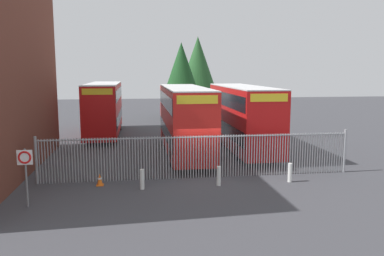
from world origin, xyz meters
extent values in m
plane|color=#3D3D42|center=(0.00, 8.00, 0.00)|extent=(100.00, 100.00, 0.00)
cylinder|color=gray|center=(-8.18, 0.00, 1.10)|extent=(0.06, 0.06, 2.20)
cylinder|color=gray|center=(-8.04, 0.00, 1.10)|extent=(0.06, 0.06, 2.20)
cylinder|color=gray|center=(-7.90, 0.00, 1.10)|extent=(0.06, 0.06, 2.20)
cylinder|color=gray|center=(-7.76, 0.00, 1.10)|extent=(0.06, 0.06, 2.20)
cylinder|color=gray|center=(-7.62, 0.00, 1.10)|extent=(0.06, 0.06, 2.20)
cylinder|color=gray|center=(-7.48, 0.00, 1.10)|extent=(0.06, 0.06, 2.20)
cylinder|color=gray|center=(-7.34, 0.00, 1.10)|extent=(0.06, 0.06, 2.20)
cylinder|color=gray|center=(-7.20, 0.00, 1.10)|extent=(0.06, 0.06, 2.20)
cylinder|color=gray|center=(-7.06, 0.00, 1.10)|extent=(0.06, 0.06, 2.20)
cylinder|color=gray|center=(-6.92, 0.00, 1.10)|extent=(0.06, 0.06, 2.20)
cylinder|color=gray|center=(-6.78, 0.00, 1.10)|extent=(0.06, 0.06, 2.20)
cylinder|color=gray|center=(-6.64, 0.00, 1.10)|extent=(0.06, 0.06, 2.20)
cylinder|color=gray|center=(-6.50, 0.00, 1.10)|extent=(0.06, 0.06, 2.20)
cylinder|color=gray|center=(-6.36, 0.00, 1.10)|extent=(0.06, 0.06, 2.20)
cylinder|color=gray|center=(-6.22, 0.00, 1.10)|extent=(0.06, 0.06, 2.20)
cylinder|color=gray|center=(-6.08, 0.00, 1.10)|extent=(0.06, 0.06, 2.20)
cylinder|color=gray|center=(-5.94, 0.00, 1.10)|extent=(0.06, 0.06, 2.20)
cylinder|color=gray|center=(-5.80, 0.00, 1.10)|extent=(0.06, 0.06, 2.20)
cylinder|color=gray|center=(-5.66, 0.00, 1.10)|extent=(0.06, 0.06, 2.20)
cylinder|color=gray|center=(-5.52, 0.00, 1.10)|extent=(0.06, 0.06, 2.20)
cylinder|color=gray|center=(-5.38, 0.00, 1.10)|extent=(0.06, 0.06, 2.20)
cylinder|color=gray|center=(-5.24, 0.00, 1.10)|extent=(0.06, 0.06, 2.20)
cylinder|color=gray|center=(-5.10, 0.00, 1.10)|extent=(0.06, 0.06, 2.20)
cylinder|color=gray|center=(-4.96, 0.00, 1.10)|extent=(0.06, 0.06, 2.20)
cylinder|color=gray|center=(-4.82, 0.00, 1.10)|extent=(0.06, 0.06, 2.20)
cylinder|color=gray|center=(-4.68, 0.00, 1.10)|extent=(0.06, 0.06, 2.20)
cylinder|color=gray|center=(-4.54, 0.00, 1.10)|extent=(0.06, 0.06, 2.20)
cylinder|color=gray|center=(-4.40, 0.00, 1.10)|extent=(0.06, 0.06, 2.20)
cylinder|color=gray|center=(-4.26, 0.00, 1.10)|extent=(0.06, 0.06, 2.20)
cylinder|color=gray|center=(-4.12, 0.00, 1.10)|extent=(0.06, 0.06, 2.20)
cylinder|color=gray|center=(-3.98, 0.00, 1.10)|extent=(0.06, 0.06, 2.20)
cylinder|color=gray|center=(-3.84, 0.00, 1.10)|extent=(0.06, 0.06, 2.20)
cylinder|color=gray|center=(-3.70, 0.00, 1.10)|extent=(0.06, 0.06, 2.20)
cylinder|color=gray|center=(-3.56, 0.00, 1.10)|extent=(0.06, 0.06, 2.20)
cylinder|color=gray|center=(-3.42, 0.00, 1.10)|extent=(0.06, 0.06, 2.20)
cylinder|color=gray|center=(-3.28, 0.00, 1.10)|extent=(0.06, 0.06, 2.20)
cylinder|color=gray|center=(-3.14, 0.00, 1.10)|extent=(0.06, 0.06, 2.20)
cylinder|color=gray|center=(-3.01, 0.00, 1.10)|extent=(0.06, 0.06, 2.20)
cylinder|color=gray|center=(-2.87, 0.00, 1.10)|extent=(0.06, 0.06, 2.20)
cylinder|color=gray|center=(-2.73, 0.00, 1.10)|extent=(0.06, 0.06, 2.20)
cylinder|color=gray|center=(-2.59, 0.00, 1.10)|extent=(0.06, 0.06, 2.20)
cylinder|color=gray|center=(-2.45, 0.00, 1.10)|extent=(0.06, 0.06, 2.20)
cylinder|color=gray|center=(-2.31, 0.00, 1.10)|extent=(0.06, 0.06, 2.20)
cylinder|color=gray|center=(-2.17, 0.00, 1.10)|extent=(0.06, 0.06, 2.20)
cylinder|color=gray|center=(-2.03, 0.00, 1.10)|extent=(0.06, 0.06, 2.20)
cylinder|color=gray|center=(-1.89, 0.00, 1.10)|extent=(0.06, 0.06, 2.20)
cylinder|color=gray|center=(-1.75, 0.00, 1.10)|extent=(0.06, 0.06, 2.20)
cylinder|color=gray|center=(-1.61, 0.00, 1.10)|extent=(0.06, 0.06, 2.20)
cylinder|color=gray|center=(-1.47, 0.00, 1.10)|extent=(0.06, 0.06, 2.20)
cylinder|color=gray|center=(-1.33, 0.00, 1.10)|extent=(0.06, 0.06, 2.20)
cylinder|color=gray|center=(-1.19, 0.00, 1.10)|extent=(0.06, 0.06, 2.20)
cylinder|color=gray|center=(-1.05, 0.00, 1.10)|extent=(0.06, 0.06, 2.20)
cylinder|color=gray|center=(-0.91, 0.00, 1.10)|extent=(0.06, 0.06, 2.20)
cylinder|color=gray|center=(-0.77, 0.00, 1.10)|extent=(0.06, 0.06, 2.20)
cylinder|color=gray|center=(-0.63, 0.00, 1.10)|extent=(0.06, 0.06, 2.20)
cylinder|color=gray|center=(-0.49, 0.00, 1.10)|extent=(0.06, 0.06, 2.20)
cylinder|color=gray|center=(-0.35, 0.00, 1.10)|extent=(0.06, 0.06, 2.20)
cylinder|color=gray|center=(-0.21, 0.00, 1.10)|extent=(0.06, 0.06, 2.20)
cylinder|color=gray|center=(-0.07, 0.00, 1.10)|extent=(0.06, 0.06, 2.20)
cylinder|color=gray|center=(0.07, 0.00, 1.10)|extent=(0.06, 0.06, 2.20)
cylinder|color=gray|center=(0.21, 0.00, 1.10)|extent=(0.06, 0.06, 2.20)
cylinder|color=gray|center=(0.35, 0.00, 1.10)|extent=(0.06, 0.06, 2.20)
cylinder|color=gray|center=(0.49, 0.00, 1.10)|extent=(0.06, 0.06, 2.20)
cylinder|color=gray|center=(0.63, 0.00, 1.10)|extent=(0.06, 0.06, 2.20)
cylinder|color=gray|center=(0.77, 0.00, 1.10)|extent=(0.06, 0.06, 2.20)
cylinder|color=gray|center=(0.91, 0.00, 1.10)|extent=(0.06, 0.06, 2.20)
cylinder|color=gray|center=(1.05, 0.00, 1.10)|extent=(0.06, 0.06, 2.20)
cylinder|color=gray|center=(1.19, 0.00, 1.10)|extent=(0.06, 0.06, 2.20)
cylinder|color=gray|center=(1.33, 0.00, 1.10)|extent=(0.06, 0.06, 2.20)
cylinder|color=gray|center=(1.47, 0.00, 1.10)|extent=(0.06, 0.06, 2.20)
cylinder|color=gray|center=(1.61, 0.00, 1.10)|extent=(0.06, 0.06, 2.20)
cylinder|color=gray|center=(1.75, 0.00, 1.10)|extent=(0.06, 0.06, 2.20)
cylinder|color=gray|center=(1.89, 0.00, 1.10)|extent=(0.06, 0.06, 2.20)
cylinder|color=gray|center=(2.03, 0.00, 1.10)|extent=(0.06, 0.06, 2.20)
cylinder|color=gray|center=(2.17, 0.00, 1.10)|extent=(0.06, 0.06, 2.20)
cylinder|color=gray|center=(2.30, 0.00, 1.10)|extent=(0.06, 0.06, 2.20)
cylinder|color=gray|center=(2.44, 0.00, 1.10)|extent=(0.06, 0.06, 2.20)
cylinder|color=gray|center=(2.58, 0.00, 1.10)|extent=(0.06, 0.06, 2.20)
cylinder|color=gray|center=(2.72, 0.00, 1.10)|extent=(0.06, 0.06, 2.20)
cylinder|color=gray|center=(2.86, 0.00, 1.10)|extent=(0.06, 0.06, 2.20)
cylinder|color=gray|center=(3.00, 0.00, 1.10)|extent=(0.06, 0.06, 2.20)
cylinder|color=gray|center=(3.14, 0.00, 1.10)|extent=(0.06, 0.06, 2.20)
cylinder|color=gray|center=(3.28, 0.00, 1.10)|extent=(0.06, 0.06, 2.20)
cylinder|color=gray|center=(3.42, 0.00, 1.10)|extent=(0.06, 0.06, 2.20)
cylinder|color=gray|center=(3.56, 0.00, 1.10)|extent=(0.06, 0.06, 2.20)
cylinder|color=gray|center=(3.70, 0.00, 1.10)|extent=(0.06, 0.06, 2.20)
cylinder|color=gray|center=(3.84, 0.00, 1.10)|extent=(0.06, 0.06, 2.20)
cylinder|color=gray|center=(3.98, 0.00, 1.10)|extent=(0.06, 0.06, 2.20)
cylinder|color=gray|center=(4.12, 0.00, 1.10)|extent=(0.06, 0.06, 2.20)
cylinder|color=gray|center=(4.26, 0.00, 1.10)|extent=(0.06, 0.06, 2.20)
cylinder|color=gray|center=(4.40, 0.00, 1.10)|extent=(0.06, 0.06, 2.20)
cylinder|color=gray|center=(4.54, 0.00, 1.10)|extent=(0.06, 0.06, 2.20)
cylinder|color=gray|center=(4.68, 0.00, 1.10)|extent=(0.06, 0.06, 2.20)
cylinder|color=gray|center=(4.82, 0.00, 1.10)|extent=(0.06, 0.06, 2.20)
cylinder|color=gray|center=(4.96, 0.00, 1.10)|extent=(0.06, 0.06, 2.20)
cylinder|color=gray|center=(5.10, 0.00, 1.10)|extent=(0.06, 0.06, 2.20)
cylinder|color=gray|center=(5.24, 0.00, 1.10)|extent=(0.06, 0.06, 2.20)
cylinder|color=gray|center=(5.38, 0.00, 1.10)|extent=(0.06, 0.06, 2.20)
cylinder|color=gray|center=(5.52, 0.00, 1.10)|extent=(0.06, 0.06, 2.20)
cylinder|color=gray|center=(5.66, 0.00, 1.10)|extent=(0.06, 0.06, 2.20)
cylinder|color=gray|center=(5.80, 0.00, 1.10)|extent=(0.06, 0.06, 2.20)
cylinder|color=gray|center=(5.94, 0.00, 1.10)|extent=(0.06, 0.06, 2.20)
cylinder|color=gray|center=(6.08, 0.00, 1.10)|extent=(0.06, 0.06, 2.20)
cylinder|color=gray|center=(6.22, 0.00, 1.10)|extent=(0.06, 0.06, 2.20)
cylinder|color=gray|center=(6.36, 0.00, 1.10)|extent=(0.06, 0.06, 2.20)
cylinder|color=gray|center=(6.50, 0.00, 1.10)|extent=(0.06, 0.06, 2.20)
cylinder|color=gray|center=(6.64, 0.00, 1.10)|extent=(0.06, 0.06, 2.20)
cylinder|color=gray|center=(6.78, 0.00, 1.10)|extent=(0.06, 0.06, 2.20)
cylinder|color=gray|center=(6.92, 0.00, 1.10)|extent=(0.06, 0.06, 2.20)
cylinder|color=gray|center=(7.06, 0.00, 1.10)|extent=(0.06, 0.06, 2.20)
cylinder|color=gray|center=(7.20, 0.00, 1.10)|extent=(0.06, 0.06, 2.20)
cylinder|color=gray|center=(7.34, 0.00, 1.10)|extent=(0.06, 0.06, 2.20)
cylinder|color=gray|center=(7.48, 0.00, 1.10)|extent=(0.06, 0.06, 2.20)
cylinder|color=gray|center=(7.61, 0.00, 1.10)|extent=(0.06, 0.06, 2.20)
cylinder|color=gray|center=(7.75, 0.00, 1.10)|extent=(0.06, 0.06, 2.20)
cylinder|color=gray|center=(-0.21, 0.00, 2.12)|extent=(15.93, 0.07, 0.07)
cylinder|color=gray|center=(-8.18, 0.00, 1.18)|extent=(0.14, 0.14, 2.35)
cylinder|color=gray|center=(7.75, 0.00, 1.18)|extent=(0.14, 0.14, 2.35)
cube|color=red|center=(3.87, 6.62, 2.35)|extent=(2.50, 10.80, 4.00)
cube|color=black|center=(3.87, 6.62, 1.55)|extent=(2.54, 10.37, 0.90)
cube|color=black|center=(3.87, 6.62, 3.55)|extent=(2.54, 10.37, 0.90)
cube|color=yellow|center=(3.87, 1.27, 4.00)|extent=(2.12, 0.12, 0.44)
cube|color=silver|center=(3.87, 6.62, 4.38)|extent=(2.50, 10.80, 0.08)
cylinder|color=black|center=(2.77, 3.27, 0.52)|extent=(0.30, 1.04, 1.04)
cylinder|color=black|center=(4.97, 3.27, 0.52)|extent=(0.30, 1.04, 1.04)
cylinder|color=black|center=(2.77, 9.59, 0.52)|extent=(0.30, 1.04, 1.04)
cylinder|color=black|center=(4.97, 9.59, 0.52)|extent=(0.30, 1.04, 1.04)
cube|color=red|center=(-0.24, 5.73, 2.35)|extent=(2.50, 10.80, 4.00)
cube|color=black|center=(-0.24, 5.73, 1.55)|extent=(2.54, 10.37, 0.90)
cube|color=black|center=(-0.24, 5.73, 3.55)|extent=(2.54, 10.37, 0.90)
cube|color=yellow|center=(-0.24, 0.38, 4.00)|extent=(2.12, 0.12, 0.44)
cube|color=silver|center=(-0.24, 5.73, 4.38)|extent=(2.50, 10.80, 0.08)
cylinder|color=black|center=(-1.34, 2.39, 0.52)|extent=(0.30, 1.04, 1.04)
cylinder|color=black|center=(0.86, 2.39, 0.52)|extent=(0.30, 1.04, 1.04)
cylinder|color=black|center=(-1.34, 8.70, 0.52)|extent=(0.30, 1.04, 1.04)
cylinder|color=black|center=(0.86, 8.70, 0.52)|extent=(0.30, 1.04, 1.04)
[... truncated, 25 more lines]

